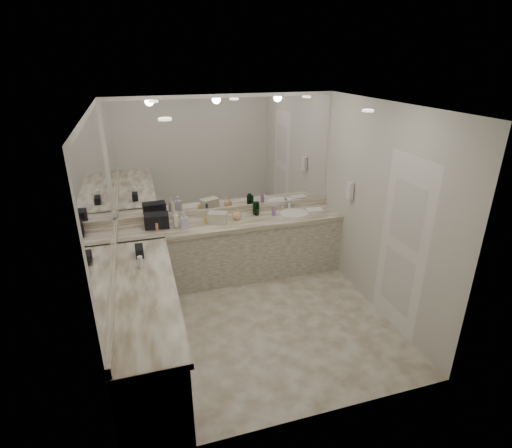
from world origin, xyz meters
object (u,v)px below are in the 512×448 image
object	(u,v)px
wall_phone	(350,191)
hand_towel	(315,210)
soap_bottle_c	(237,214)
black_toiletry_bag	(157,221)
soap_bottle_a	(176,219)
sink	(294,214)
cream_cosmetic_case	(218,217)
soap_bottle_b	(184,220)

from	to	relation	value
wall_phone	hand_towel	size ratio (longest dim) A/B	1.02
wall_phone	soap_bottle_c	bearing A→B (deg)	160.64
hand_towel	wall_phone	bearing A→B (deg)	-59.15
hand_towel	soap_bottle_c	bearing A→B (deg)	177.84
black_toiletry_bag	soap_bottle_a	world-z (taller)	soap_bottle_a
sink	soap_bottle_c	distance (m)	0.88
wall_phone	black_toiletry_bag	size ratio (longest dim) A/B	0.74
black_toiletry_bag	soap_bottle_c	xyz separation A→B (m)	(1.11, -0.04, -0.01)
black_toiletry_bag	hand_towel	xyz separation A→B (m)	(2.31, -0.08, -0.07)
cream_cosmetic_case	soap_bottle_a	bearing A→B (deg)	-162.67
hand_towel	sink	bearing A→B (deg)	175.63
cream_cosmetic_case	hand_towel	distance (m)	1.48
hand_towel	black_toiletry_bag	bearing A→B (deg)	177.99
cream_cosmetic_case	hand_towel	bearing A→B (deg)	19.08
wall_phone	black_toiletry_bag	world-z (taller)	wall_phone
sink	soap_bottle_a	size ratio (longest dim) A/B	1.87
cream_cosmetic_case	hand_towel	world-z (taller)	cream_cosmetic_case
sink	soap_bottle_b	size ratio (longest dim) A/B	2.00
black_toiletry_bag	wall_phone	bearing A→B (deg)	-12.11
wall_phone	soap_bottle_c	world-z (taller)	wall_phone
cream_cosmetic_case	soap_bottle_c	world-z (taller)	soap_bottle_c
hand_towel	soap_bottle_a	world-z (taller)	soap_bottle_a
cream_cosmetic_case	soap_bottle_c	xyz separation A→B (m)	(0.29, 0.04, 0.01)
hand_towel	soap_bottle_c	world-z (taller)	soap_bottle_c
wall_phone	soap_bottle_a	world-z (taller)	wall_phone
cream_cosmetic_case	soap_bottle_a	distance (m)	0.58
sink	soap_bottle_c	xyz separation A→B (m)	(-0.88, 0.02, 0.09)
wall_phone	cream_cosmetic_case	distance (m)	1.87
hand_towel	soap_bottle_a	bearing A→B (deg)	179.12
sink	cream_cosmetic_case	xyz separation A→B (m)	(-1.16, -0.01, 0.08)
black_toiletry_bag	soap_bottle_c	world-z (taller)	black_toiletry_bag
soap_bottle_c	soap_bottle_b	bearing A→B (deg)	-174.05
wall_phone	soap_bottle_c	xyz separation A→B (m)	(-1.48, 0.52, -0.36)
soap_bottle_a	hand_towel	bearing A→B (deg)	-0.88
sink	soap_bottle_c	size ratio (longest dim) A/B	2.59
cream_cosmetic_case	wall_phone	bearing A→B (deg)	4.11
wall_phone	sink	bearing A→B (deg)	140.43
black_toiletry_bag	hand_towel	bearing A→B (deg)	-2.01
black_toiletry_bag	cream_cosmetic_case	world-z (taller)	black_toiletry_bag
sink	hand_towel	distance (m)	0.32
sink	black_toiletry_bag	world-z (taller)	black_toiletry_bag
cream_cosmetic_case	soap_bottle_a	world-z (taller)	soap_bottle_a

